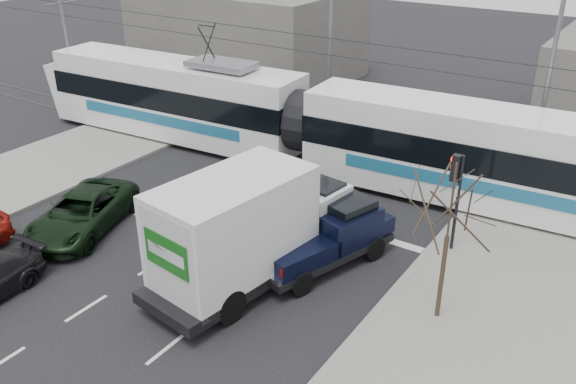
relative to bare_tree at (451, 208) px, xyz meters
The scene contains 13 objects.
ground 8.85m from the bare_tree, 161.79° to the right, with size 120.00×120.00×0.00m, color black.
rails 11.33m from the bare_tree, 135.38° to the left, with size 60.00×1.60×0.03m, color #33302D.
building_left 29.11m from the bare_tree, 137.92° to the left, with size 14.00×10.00×6.00m, color slate.
bare_tree is the anchor object (origin of this frame).
traffic_signal 4.28m from the bare_tree, 105.76° to the left, with size 0.44×0.44×3.60m.
street_lamp_near 11.58m from the bare_tree, 91.42° to the left, with size 2.38×0.25×9.00m.
street_lamp_far 17.97m from the bare_tree, 131.12° to the left, with size 2.38×0.25×9.00m.
catenary 10.68m from the bare_tree, 135.38° to the left, with size 60.00×0.20×7.00m.
tram 12.43m from the bare_tree, 140.96° to the left, with size 29.73×4.92×6.04m.
silver_pickup 9.14m from the bare_tree, behind, with size 2.86×6.33×2.22m.
box_truck 6.45m from the bare_tree, 167.43° to the right, with size 3.67×8.00×3.86m.
navy_pickup 5.23m from the bare_tree, 166.97° to the left, with size 3.42×5.62×2.23m.
green_car 13.85m from the bare_tree, behind, with size 2.46×5.33×1.48m, color black.
Camera 1 is at (12.06, -12.45, 11.54)m, focal length 38.00 mm.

